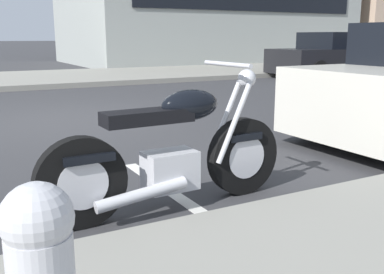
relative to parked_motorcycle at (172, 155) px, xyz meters
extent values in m
plane|color=#333335|center=(0.14, 4.17, -0.43)|extent=(260.00, 260.00, 0.00)
cube|color=gray|center=(12.14, 11.23, -0.36)|extent=(120.00, 5.00, 0.14)
cube|color=silver|center=(0.14, 0.21, -0.43)|extent=(0.12, 2.20, 0.01)
cylinder|color=black|center=(0.68, 0.02, -0.11)|extent=(0.66, 0.13, 0.66)
cylinder|color=silver|center=(0.68, 0.02, -0.11)|extent=(0.36, 0.13, 0.36)
cylinder|color=black|center=(-0.72, -0.02, -0.11)|extent=(0.66, 0.13, 0.66)
cylinder|color=silver|center=(-0.72, -0.02, -0.11)|extent=(0.36, 0.13, 0.36)
cube|color=silver|center=(-0.02, 0.00, -0.12)|extent=(0.41, 0.27, 0.30)
cube|color=black|center=(-0.20, 0.00, 0.31)|extent=(0.69, 0.24, 0.10)
ellipsoid|color=black|center=(0.16, 0.01, 0.37)|extent=(0.49, 0.25, 0.24)
cube|color=black|center=(-0.67, -0.02, 0.07)|extent=(0.37, 0.19, 0.06)
cube|color=black|center=(0.66, 0.02, 0.07)|extent=(0.32, 0.17, 0.06)
cylinder|color=silver|center=(0.53, 0.09, 0.21)|extent=(0.34, 0.05, 0.65)
cylinder|color=silver|center=(0.53, -0.05, 0.21)|extent=(0.34, 0.05, 0.65)
cylinder|color=silver|center=(0.50, 0.02, 0.67)|extent=(0.05, 0.62, 0.04)
sphere|color=silver|center=(0.70, 0.02, 0.55)|extent=(0.15, 0.15, 0.15)
cylinder|color=silver|center=(-0.32, -0.15, -0.22)|extent=(0.71, 0.11, 0.16)
cylinder|color=black|center=(2.81, 1.30, -0.12)|extent=(0.62, 0.23, 0.62)
cube|color=black|center=(9.91, 7.95, 0.11)|extent=(4.46, 1.97, 0.77)
cube|color=black|center=(10.08, 7.95, 0.75)|extent=(2.32, 1.76, 0.52)
cylinder|color=black|center=(8.43, 7.15, -0.12)|extent=(0.63, 0.24, 0.62)
cylinder|color=black|center=(8.48, 8.83, -0.12)|extent=(0.63, 0.24, 0.62)
cylinder|color=black|center=(11.39, 8.75, -0.12)|extent=(0.63, 0.24, 0.62)
sphere|color=#B7B7BC|center=(-1.26, -1.58, 0.32)|extent=(0.24, 0.24, 0.24)
camera|label=1|loc=(-1.47, -3.00, 0.89)|focal=42.00mm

